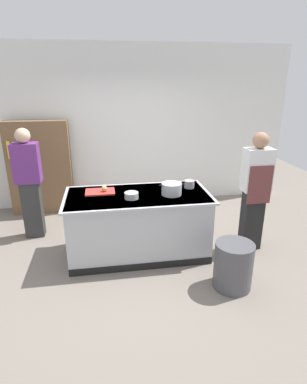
{
  "coord_description": "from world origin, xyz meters",
  "views": [
    {
      "loc": [
        -0.43,
        -3.97,
        2.39
      ],
      "look_at": [
        0.25,
        0.2,
        0.85
      ],
      "focal_mm": 29.3,
      "sensor_mm": 36.0,
      "label": 1
    }
  ],
  "objects_px": {
    "onion": "(104,189)",
    "mixing_bowl": "(131,195)",
    "sauce_pan": "(189,184)",
    "trash_bin": "(233,265)",
    "person_guest": "(29,182)",
    "stock_pot": "(172,189)",
    "person_chef": "(255,190)",
    "bookshelf": "(40,168)"
  },
  "relations": [
    {
      "from": "trash_bin",
      "to": "person_guest",
      "type": "xyz_separation_m",
      "value": [
        -2.6,
        1.76,
        0.62
      ]
    },
    {
      "from": "sauce_pan",
      "to": "mixing_bowl",
      "type": "height_order",
      "value": "sauce_pan"
    },
    {
      "from": "stock_pot",
      "to": "bookshelf",
      "type": "relative_size",
      "value": 0.2
    },
    {
      "from": "person_guest",
      "to": "bookshelf",
      "type": "relative_size",
      "value": 1.01
    },
    {
      "from": "onion",
      "to": "mixing_bowl",
      "type": "bearing_deg",
      "value": -38.85
    },
    {
      "from": "person_chef",
      "to": "bookshelf",
      "type": "height_order",
      "value": "person_chef"
    },
    {
      "from": "onion",
      "to": "mixing_bowl",
      "type": "relative_size",
      "value": 0.45
    },
    {
      "from": "onion",
      "to": "trash_bin",
      "type": "xyz_separation_m",
      "value": [
        1.47,
        -1.11,
        -0.67
      ]
    },
    {
      "from": "mixing_bowl",
      "to": "bookshelf",
      "type": "xyz_separation_m",
      "value": [
        -1.49,
        1.93,
        -0.09
      ]
    },
    {
      "from": "stock_pot",
      "to": "sauce_pan",
      "type": "height_order",
      "value": "stock_pot"
    },
    {
      "from": "sauce_pan",
      "to": "mixing_bowl",
      "type": "bearing_deg",
      "value": -161.07
    },
    {
      "from": "sauce_pan",
      "to": "person_chef",
      "type": "xyz_separation_m",
      "value": [
        0.89,
        -0.26,
        -0.04
      ]
    },
    {
      "from": "onion",
      "to": "person_guest",
      "type": "relative_size",
      "value": 0.05
    },
    {
      "from": "onion",
      "to": "stock_pot",
      "type": "height_order",
      "value": "stock_pot"
    },
    {
      "from": "stock_pot",
      "to": "mixing_bowl",
      "type": "relative_size",
      "value": 1.85
    },
    {
      "from": "sauce_pan",
      "to": "trash_bin",
      "type": "bearing_deg",
      "value": -76.96
    },
    {
      "from": "sauce_pan",
      "to": "mixing_bowl",
      "type": "relative_size",
      "value": 1.17
    },
    {
      "from": "person_guest",
      "to": "person_chef",
      "type": "bearing_deg",
      "value": 89.81
    },
    {
      "from": "sauce_pan",
      "to": "person_chef",
      "type": "height_order",
      "value": "person_chef"
    },
    {
      "from": "person_chef",
      "to": "trash_bin",
      "type": "bearing_deg",
      "value": 160.48
    },
    {
      "from": "onion",
      "to": "stock_pot",
      "type": "relative_size",
      "value": 0.24
    },
    {
      "from": "person_chef",
      "to": "mixing_bowl",
      "type": "bearing_deg",
      "value": 107.69
    },
    {
      "from": "sauce_pan",
      "to": "trash_bin",
      "type": "relative_size",
      "value": 0.37
    },
    {
      "from": "onion",
      "to": "person_guest",
      "type": "distance_m",
      "value": 1.3
    },
    {
      "from": "onion",
      "to": "trash_bin",
      "type": "bearing_deg",
      "value": -36.99
    },
    {
      "from": "stock_pot",
      "to": "sauce_pan",
      "type": "bearing_deg",
      "value": 36.66
    },
    {
      "from": "person_chef",
      "to": "onion",
      "type": "bearing_deg",
      "value": 99.87
    },
    {
      "from": "person_guest",
      "to": "sauce_pan",
      "type": "bearing_deg",
      "value": 90.13
    },
    {
      "from": "sauce_pan",
      "to": "person_guest",
      "type": "xyz_separation_m",
      "value": [
        -2.34,
        0.64,
        -0.04
      ]
    },
    {
      "from": "trash_bin",
      "to": "person_chef",
      "type": "distance_m",
      "value": 1.23
    },
    {
      "from": "sauce_pan",
      "to": "onion",
      "type": "bearing_deg",
      "value": -179.29
    },
    {
      "from": "bookshelf",
      "to": "trash_bin",
      "type": "bearing_deg",
      "value": -46.62
    },
    {
      "from": "onion",
      "to": "person_guest",
      "type": "bearing_deg",
      "value": 149.95
    },
    {
      "from": "mixing_bowl",
      "to": "person_guest",
      "type": "relative_size",
      "value": 0.11
    },
    {
      "from": "sauce_pan",
      "to": "bookshelf",
      "type": "relative_size",
      "value": 0.13
    },
    {
      "from": "mixing_bowl",
      "to": "bookshelf",
      "type": "distance_m",
      "value": 2.44
    },
    {
      "from": "stock_pot",
      "to": "person_chef",
      "type": "distance_m",
      "value": 1.2
    },
    {
      "from": "person_guest",
      "to": "bookshelf",
      "type": "height_order",
      "value": "person_guest"
    },
    {
      "from": "onion",
      "to": "person_chef",
      "type": "bearing_deg",
      "value": -6.7
    },
    {
      "from": "stock_pot",
      "to": "sauce_pan",
      "type": "xyz_separation_m",
      "value": [
        0.31,
        0.23,
        -0.03
      ]
    },
    {
      "from": "stock_pot",
      "to": "sauce_pan",
      "type": "distance_m",
      "value": 0.39
    },
    {
      "from": "stock_pot",
      "to": "mixing_bowl",
      "type": "height_order",
      "value": "stock_pot"
    }
  ]
}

